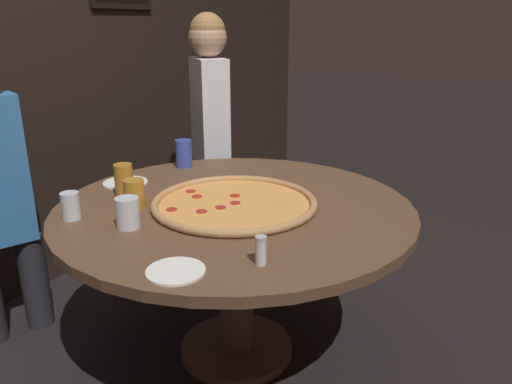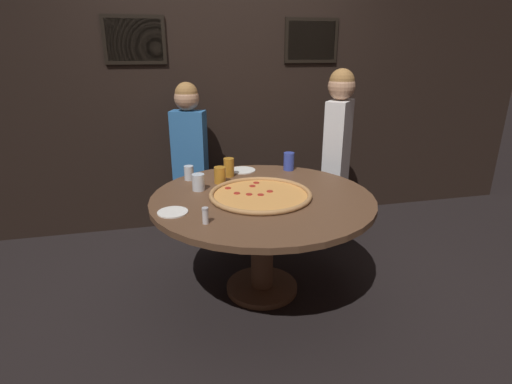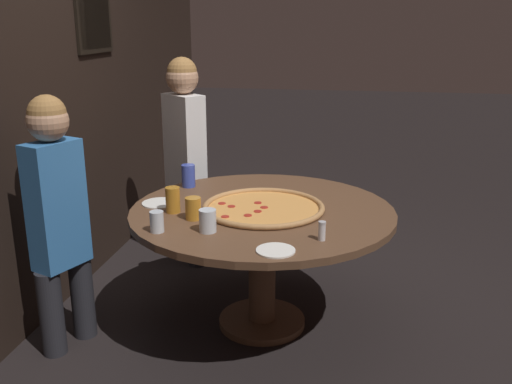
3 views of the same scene
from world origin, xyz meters
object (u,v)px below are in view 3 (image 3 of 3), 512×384
object	(u,v)px
drink_cup_centre_back	(193,208)
diner_far_right	(57,210)
dining_table	(262,231)
giant_pizza	(263,207)
drink_cup_near_right	(188,176)
drink_cup_beside_pizza	(173,200)
white_plate_near_front	(160,203)
drink_cup_near_left	(208,221)
condiment_shaker	(322,231)
drink_cup_by_shaker	(157,222)
white_plate_right_side	(276,250)
diner_side_left	(185,150)

from	to	relation	value
drink_cup_centre_back	diner_far_right	world-z (taller)	diner_far_right
dining_table	giant_pizza	size ratio (longest dim) A/B	2.17
drink_cup_centre_back	giant_pizza	bearing A→B (deg)	-57.35
drink_cup_near_right	drink_cup_beside_pizza	world-z (taller)	same
white_plate_near_front	drink_cup_near_left	bearing A→B (deg)	-135.06
drink_cup_beside_pizza	drink_cup_centre_back	bearing A→B (deg)	-122.72
drink_cup_near_left	condiment_shaker	xyz separation A→B (m)	(-0.02, -0.58, -0.01)
giant_pizza	drink_cup_by_shaker	size ratio (longest dim) A/B	6.40
drink_cup_beside_pizza	white_plate_right_side	size ratio (longest dim) A/B	0.78
drink_cup_beside_pizza	condiment_shaker	size ratio (longest dim) A/B	1.49
diner_far_right	dining_table	bearing A→B (deg)	132.60
dining_table	diner_side_left	bearing A→B (deg)	39.79
diner_side_left	diner_far_right	distance (m)	1.31
drink_cup_by_shaker	diner_far_right	size ratio (longest dim) A/B	0.08
dining_table	drink_cup_beside_pizza	xyz separation A→B (m)	(-0.15, 0.48, 0.21)
condiment_shaker	diner_side_left	size ratio (longest dim) A/B	0.06
white_plate_near_front	diner_side_left	distance (m)	0.89
drink_cup_near_left	drink_cup_by_shaker	size ratio (longest dim) A/B	1.08
drink_cup_centre_back	drink_cup_near_right	bearing A→B (deg)	18.77
drink_cup_by_shaker	white_plate_near_front	distance (m)	0.47
drink_cup_near_left	diner_far_right	bearing A→B (deg)	89.70
drink_cup_near_left	white_plate_right_side	distance (m)	0.43
dining_table	drink_cup_near_left	bearing A→B (deg)	152.47
drink_cup_near_right	drink_cup_by_shaker	size ratio (longest dim) A/B	1.33
white_plate_near_front	diner_far_right	world-z (taller)	diner_far_right
condiment_shaker	white_plate_near_front	bearing A→B (deg)	67.07
white_plate_near_front	dining_table	bearing A→B (deg)	-88.55
dining_table	drink_cup_centre_back	size ratio (longest dim) A/B	12.44
drink_cup_near_left	giant_pizza	bearing A→B (deg)	-29.52
white_plate_near_front	diner_far_right	xyz separation A→B (m)	(-0.39, 0.43, 0.06)
giant_pizza	drink_cup_near_left	bearing A→B (deg)	150.48
drink_cup_by_shaker	diner_far_right	distance (m)	0.58
dining_table	condiment_shaker	bearing A→B (deg)	-139.42
dining_table	white_plate_near_front	world-z (taller)	white_plate_near_front
dining_table	drink_cup_near_right	world-z (taller)	drink_cup_near_right
drink_cup_beside_pizza	diner_side_left	size ratio (longest dim) A/B	0.09
giant_pizza	drink_cup_near_right	world-z (taller)	drink_cup_near_right
drink_cup_near_right	diner_far_right	bearing A→B (deg)	146.91
drink_cup_by_shaker	giant_pizza	bearing A→B (deg)	-47.26
white_plate_right_side	diner_side_left	distance (m)	1.71
drink_cup_by_shaker	diner_far_right	world-z (taller)	diner_far_right
giant_pizza	drink_cup_beside_pizza	size ratio (longest dim) A/B	4.81
condiment_shaker	white_plate_right_side	bearing A→B (deg)	131.26
drink_cup_beside_pizza	drink_cup_near_left	bearing A→B (deg)	-134.34
white_plate_right_side	diner_side_left	bearing A→B (deg)	30.97
drink_cup_near_left	white_plate_right_side	xyz separation A→B (m)	(-0.19, -0.38, -0.05)
drink_cup_by_shaker	diner_side_left	bearing A→B (deg)	10.64
drink_cup_centre_back	diner_side_left	distance (m)	1.16
drink_cup_near_left	white_plate_right_side	world-z (taller)	drink_cup_near_left
drink_cup_beside_pizza	condiment_shaker	bearing A→B (deg)	-108.26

